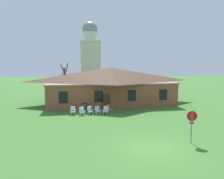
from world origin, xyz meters
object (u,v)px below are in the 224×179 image
lawn_chair_by_porch (73,110)px  lawn_chair_left_end (90,110)px  lawn_chair_middle (98,110)px  stop_sign (192,120)px  lawn_chair_far_side (109,109)px  trash_bin (85,107)px  lawn_chair_right_end (106,110)px  lawn_chair_near_door (82,111)px

lawn_chair_by_porch → lawn_chair_left_end: 2.01m
lawn_chair_middle → stop_sign: bearing=-59.7°
lawn_chair_far_side → lawn_chair_left_end: bearing=-168.5°
stop_sign → trash_bin: (-7.42, 12.42, -1.22)m
lawn_chair_right_end → trash_bin: size_ratio=0.98×
lawn_chair_near_door → lawn_chair_right_end: 2.81m
lawn_chair_middle → lawn_chair_far_side: bearing=21.0°
lawn_chair_left_end → lawn_chair_middle: (0.91, -0.08, 0.00)m
lawn_chair_middle → lawn_chair_far_side: size_ratio=1.00×
lawn_chair_left_end → lawn_chair_middle: bearing=-4.9°
trash_bin → lawn_chair_far_side: bearing=-29.7°
lawn_chair_left_end → lawn_chair_near_door: bearing=-166.8°
stop_sign → lawn_chair_right_end: size_ratio=2.55×
lawn_chair_near_door → lawn_chair_far_side: bearing=12.0°
stop_sign → lawn_chair_by_porch: stop_sign is taller
lawn_chair_left_end → lawn_chair_far_side: 2.41m
lawn_chair_middle → lawn_chair_right_end: same height
lawn_chair_near_door → lawn_chair_far_side: 3.40m
lawn_chair_left_end → lawn_chair_middle: same height
lawn_chair_by_porch → lawn_chair_far_side: bearing=4.4°
stop_sign → lawn_chair_left_end: (-6.87, 10.28, -1.22)m
trash_bin → lawn_chair_left_end: bearing=-75.6°
lawn_chair_by_porch → trash_bin: bearing=54.0°
lawn_chair_left_end → lawn_chair_middle: 0.91m
lawn_chair_right_end → lawn_chair_far_side: (0.51, 0.76, 0.00)m
lawn_chair_far_side → trash_bin: size_ratio=0.98×
lawn_chair_near_door → lawn_chair_middle: size_ratio=1.00×
lawn_chair_middle → trash_bin: size_ratio=0.98×
stop_sign → trash_bin: stop_sign is taller
lawn_chair_far_side → trash_bin: bearing=150.3°
lawn_chair_right_end → lawn_chair_near_door: bearing=178.9°
lawn_chair_right_end → stop_sign: bearing=-63.3°
lawn_chair_left_end → trash_bin: size_ratio=0.98×
lawn_chair_left_end → trash_bin: bearing=104.4°
lawn_chair_near_door → lawn_chair_right_end: size_ratio=1.00×
trash_bin → stop_sign: bearing=-59.1°
stop_sign → lawn_chair_near_door: size_ratio=2.55×
lawn_chair_left_end → lawn_chair_right_end: bearing=-8.6°
lawn_chair_middle → lawn_chair_near_door: bearing=-175.5°
lawn_chair_near_door → lawn_chair_left_end: bearing=13.2°
lawn_chair_left_end → lawn_chair_far_side: (2.36, 0.48, 0.00)m
lawn_chair_middle → lawn_chair_left_end: bearing=175.1°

